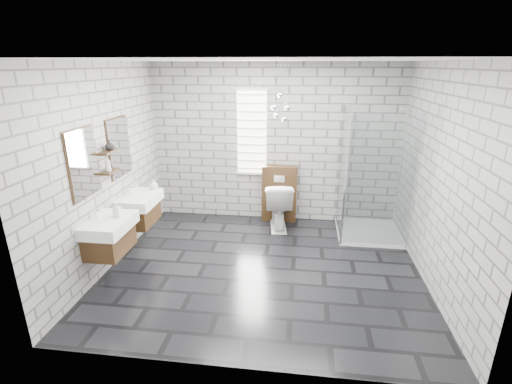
% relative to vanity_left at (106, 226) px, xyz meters
% --- Properties ---
extents(floor, '(4.20, 3.60, 0.02)m').
position_rel_vanity_left_xyz_m(floor, '(1.91, 0.53, -0.77)').
color(floor, black).
rests_on(floor, ground).
extents(ceiling, '(4.20, 3.60, 0.02)m').
position_rel_vanity_left_xyz_m(ceiling, '(1.91, 0.53, 1.95)').
color(ceiling, white).
rests_on(ceiling, wall_back).
extents(wall_back, '(4.20, 0.02, 2.70)m').
position_rel_vanity_left_xyz_m(wall_back, '(1.91, 2.34, 0.59)').
color(wall_back, '#9C9B96').
rests_on(wall_back, floor).
extents(wall_front, '(4.20, 0.02, 2.70)m').
position_rel_vanity_left_xyz_m(wall_front, '(1.91, -1.28, 0.59)').
color(wall_front, '#9C9B96').
rests_on(wall_front, floor).
extents(wall_left, '(0.02, 3.60, 2.70)m').
position_rel_vanity_left_xyz_m(wall_left, '(-0.20, 0.53, 0.59)').
color(wall_left, '#9C9B96').
rests_on(wall_left, floor).
extents(wall_right, '(0.02, 3.60, 2.70)m').
position_rel_vanity_left_xyz_m(wall_right, '(4.02, 0.53, 0.59)').
color(wall_right, '#9C9B96').
rests_on(wall_right, floor).
extents(vanity_left, '(0.47, 0.70, 1.57)m').
position_rel_vanity_left_xyz_m(vanity_left, '(0.00, 0.00, 0.00)').
color(vanity_left, '#3D2712').
rests_on(vanity_left, wall_left).
extents(vanity_right, '(0.47, 0.70, 1.57)m').
position_rel_vanity_left_xyz_m(vanity_right, '(0.00, 0.90, 0.00)').
color(vanity_right, '#3D2712').
rests_on(vanity_right, wall_left).
extents(shelf_lower, '(0.14, 0.30, 0.03)m').
position_rel_vanity_left_xyz_m(shelf_lower, '(-0.12, 0.48, 0.56)').
color(shelf_lower, '#3D2712').
rests_on(shelf_lower, wall_left).
extents(shelf_upper, '(0.14, 0.30, 0.03)m').
position_rel_vanity_left_xyz_m(shelf_upper, '(-0.12, 0.48, 0.82)').
color(shelf_upper, '#3D2712').
rests_on(shelf_upper, wall_left).
extents(window, '(0.56, 0.05, 1.48)m').
position_rel_vanity_left_xyz_m(window, '(1.51, 2.31, 0.79)').
color(window, white).
rests_on(window, wall_back).
extents(cistern_panel, '(0.60, 0.20, 1.00)m').
position_rel_vanity_left_xyz_m(cistern_panel, '(2.01, 2.23, -0.26)').
color(cistern_panel, '#3D2712').
rests_on(cistern_panel, floor).
extents(flush_plate, '(0.18, 0.01, 0.12)m').
position_rel_vanity_left_xyz_m(flush_plate, '(2.01, 2.12, 0.04)').
color(flush_plate, silver).
rests_on(flush_plate, cistern_panel).
extents(shower_enclosure, '(1.00, 1.00, 2.03)m').
position_rel_vanity_left_xyz_m(shower_enclosure, '(3.41, 1.71, -0.25)').
color(shower_enclosure, white).
rests_on(shower_enclosure, floor).
extents(pendant_cluster, '(0.29, 0.25, 0.90)m').
position_rel_vanity_left_xyz_m(pendant_cluster, '(2.02, 1.90, 1.25)').
color(pendant_cluster, silver).
rests_on(pendant_cluster, ceiling).
extents(toilet, '(0.55, 0.84, 0.81)m').
position_rel_vanity_left_xyz_m(toilet, '(2.01, 1.92, -0.35)').
color(toilet, white).
rests_on(toilet, floor).
extents(soap_bottle_a, '(0.09, 0.09, 0.19)m').
position_rel_vanity_left_xyz_m(soap_bottle_a, '(0.12, 0.10, 0.19)').
color(soap_bottle_a, '#B2B2B2').
rests_on(soap_bottle_a, vanity_left).
extents(soap_bottle_b, '(0.14, 0.14, 0.15)m').
position_rel_vanity_left_xyz_m(soap_bottle_b, '(0.15, 1.19, 0.17)').
color(soap_bottle_b, '#B2B2B2').
rests_on(soap_bottle_b, vanity_right).
extents(soap_bottle_c, '(0.09, 0.09, 0.20)m').
position_rel_vanity_left_xyz_m(soap_bottle_c, '(-0.11, 0.42, 0.68)').
color(soap_bottle_c, '#B2B2B2').
rests_on(soap_bottle_c, shelf_lower).
extents(vase, '(0.15, 0.15, 0.13)m').
position_rel_vanity_left_xyz_m(vase, '(-0.11, 0.53, 0.90)').
color(vase, '#B2B2B2').
rests_on(vase, shelf_upper).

